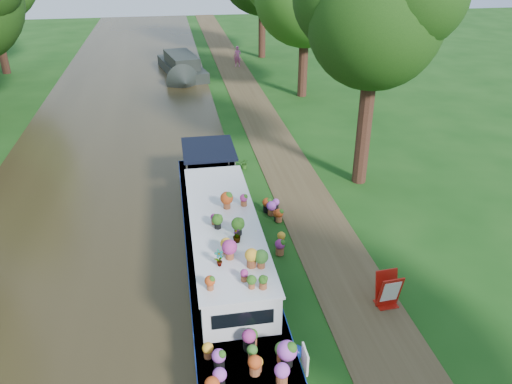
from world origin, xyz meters
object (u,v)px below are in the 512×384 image
at_px(plant_boat, 225,251).
at_px(second_boat, 182,67).
at_px(pedestrian_pink, 237,56).
at_px(sandwich_board, 388,291).

height_order(plant_boat, second_boat, plant_boat).
xyz_separation_m(second_boat, pedestrian_pink, (4.20, 1.78, 0.18)).
relative_size(second_boat, sandwich_board, 7.99).
bearing_deg(plant_boat, second_boat, 90.79).
xyz_separation_m(plant_boat, second_boat, (-0.33, 23.67, -0.25)).
bearing_deg(plant_boat, sandwich_board, -26.60).
bearing_deg(second_boat, plant_boat, -100.40).
distance_m(plant_boat, pedestrian_pink, 25.74).
height_order(plant_boat, sandwich_board, plant_boat).
distance_m(plant_boat, second_boat, 23.67).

